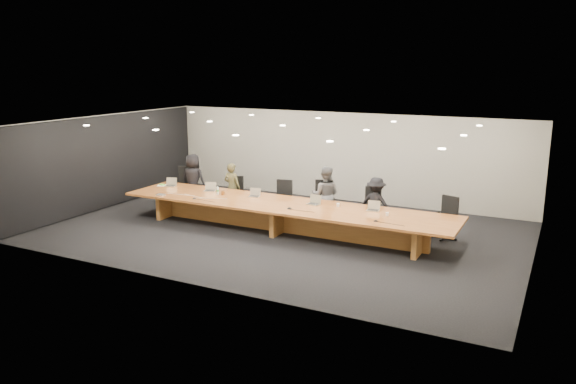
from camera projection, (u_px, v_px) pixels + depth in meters
name	position (u px, v px, depth m)	size (l,w,h in m)	color
ground	(283.00, 232.00, 14.64)	(12.00, 12.00, 0.00)	black
back_wall	(341.00, 157.00, 17.80)	(12.00, 0.02, 2.80)	beige
left_wall_panel	(108.00, 162.00, 16.95)	(0.08, 7.84, 2.74)	black
conference_table	(283.00, 212.00, 14.52)	(9.00, 1.80, 0.75)	brown
chair_far_left	(183.00, 186.00, 17.30)	(0.61, 0.61, 1.20)	black
chair_left	(234.00, 194.00, 16.57)	(0.54, 0.54, 1.06)	black
chair_mid_left	(283.00, 199.00, 15.85)	(0.55, 0.55, 1.09)	black
chair_mid_right	(323.00, 202.00, 15.35)	(0.60, 0.60, 1.18)	black
chair_right	(368.00, 208.00, 14.74)	(0.57, 0.57, 1.13)	black
chair_far_right	(445.00, 217.00, 13.96)	(0.55, 0.55, 1.08)	black
person_a	(193.00, 180.00, 17.18)	(0.79, 0.51, 1.61)	black
person_b	(232.00, 188.00, 16.45)	(0.53, 0.35, 1.46)	#3E3B22
person_c	(325.00, 195.00, 15.24)	(0.77, 0.60, 1.58)	#4C4D4E
person_d	(376.00, 204.00, 14.61)	(0.91, 0.53, 1.41)	black
laptop_a	(170.00, 182.00, 16.53)	(0.31, 0.23, 0.25)	tan
laptop_b	(210.00, 187.00, 15.89)	(0.32, 0.23, 0.25)	#BEAF91
laptop_c	(254.00, 193.00, 15.22)	(0.30, 0.21, 0.23)	#B9A78D
laptop_d	(313.00, 200.00, 14.37)	(0.32, 0.23, 0.25)	tan
laptop_e	(373.00, 206.00, 13.76)	(0.31, 0.22, 0.24)	#B9A98D
water_bottle	(218.00, 191.00, 15.49)	(0.07, 0.07, 0.21)	silver
amber_mug	(223.00, 193.00, 15.45)	(0.09, 0.09, 0.11)	brown
paper_cup_near	(338.00, 205.00, 14.15)	(0.07, 0.07, 0.09)	silver
paper_cup_far	(387.00, 214.00, 13.30)	(0.07, 0.07, 0.09)	white
notepad	(162.00, 185.00, 16.62)	(0.27, 0.22, 0.02)	white
lime_gadget	(162.00, 185.00, 16.62)	(0.17, 0.10, 0.03)	#58BB31
av_box	(161.00, 195.00, 15.39)	(0.22, 0.17, 0.03)	silver
mic_left	(194.00, 198.00, 15.02)	(0.10, 0.10, 0.03)	black
mic_center	(289.00, 208.00, 13.97)	(0.13, 0.13, 0.03)	black
mic_right	(376.00, 221.00, 12.85)	(0.12, 0.12, 0.03)	black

